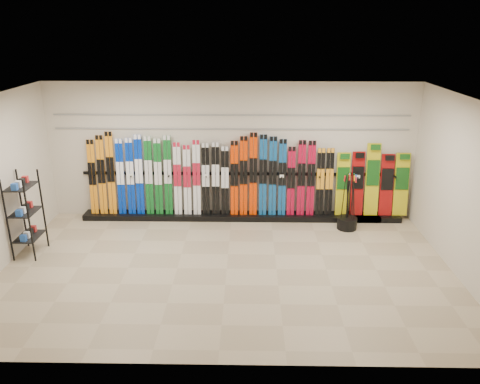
{
  "coord_description": "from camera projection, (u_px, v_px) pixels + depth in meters",
  "views": [
    {
      "loc": [
        0.38,
        -7.39,
        4.13
      ],
      "look_at": [
        0.22,
        1.0,
        1.1
      ],
      "focal_mm": 35.0,
      "sensor_mm": 36.0,
      "label": 1
    }
  ],
  "objects": [
    {
      "name": "pole_bin",
      "position": [
        347.0,
        223.0,
        9.96
      ],
      "size": [
        0.41,
        0.41,
        0.25
      ],
      "primitive_type": "cylinder",
      "color": "black",
      "rests_on": "floor"
    },
    {
      "name": "right_wall",
      "position": [
        466.0,
        191.0,
        7.78
      ],
      "size": [
        0.0,
        5.0,
        5.0
      ],
      "primitive_type": "plane",
      "rotation": [
        1.57,
        0.0,
        -1.57
      ],
      "color": "beige",
      "rests_on": "floor"
    },
    {
      "name": "ceiling",
      "position": [
        225.0,
        100.0,
        7.34
      ],
      "size": [
        8.0,
        8.0,
        0.0
      ],
      "primitive_type": "plane",
      "rotation": [
        3.14,
        0.0,
        0.0
      ],
      "color": "silver",
      "rests_on": "back_wall"
    },
    {
      "name": "floor",
      "position": [
        227.0,
        269.0,
        8.36
      ],
      "size": [
        8.0,
        8.0,
        0.0
      ],
      "primitive_type": "plane",
      "color": "tan",
      "rests_on": "ground"
    },
    {
      "name": "snowboards",
      "position": [
        373.0,
        183.0,
        10.23
      ],
      "size": [
        1.58,
        0.24,
        1.59
      ],
      "color": "gold",
      "rests_on": "ski_rack_base"
    },
    {
      "name": "ski_rack_base",
      "position": [
        241.0,
        216.0,
        10.48
      ],
      "size": [
        8.0,
        0.4,
        0.12
      ],
      "primitive_type": "cube",
      "color": "black",
      "rests_on": "floor"
    },
    {
      "name": "accessory_rack",
      "position": [
        26.0,
        215.0,
        8.66
      ],
      "size": [
        0.4,
        0.6,
        1.58
      ],
      "primitive_type": "cube",
      "color": "black",
      "rests_on": "floor"
    },
    {
      "name": "skis",
      "position": [
        209.0,
        178.0,
        10.21
      ],
      "size": [
        5.37,
        0.19,
        1.83
      ],
      "color": "orange",
      "rests_on": "ski_rack_base"
    },
    {
      "name": "slatwall_rail_0",
      "position": [
        231.0,
        129.0,
        10.01
      ],
      "size": [
        7.6,
        0.02,
        0.03
      ],
      "primitive_type": "cube",
      "color": "gray",
      "rests_on": "back_wall"
    },
    {
      "name": "slatwall_rail_1",
      "position": [
        231.0,
        115.0,
        9.91
      ],
      "size": [
        7.6,
        0.02,
        0.03
      ],
      "primitive_type": "cube",
      "color": "gray",
      "rests_on": "back_wall"
    },
    {
      "name": "ski_poles",
      "position": [
        349.0,
        201.0,
        9.82
      ],
      "size": [
        0.32,
        0.37,
        1.18
      ],
      "color": "black",
      "rests_on": "pole_bin"
    },
    {
      "name": "back_wall",
      "position": [
        231.0,
        151.0,
        10.2
      ],
      "size": [
        8.0,
        0.0,
        8.0
      ],
      "primitive_type": "plane",
      "rotation": [
        1.57,
        0.0,
        0.0
      ],
      "color": "beige",
      "rests_on": "floor"
    }
  ]
}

